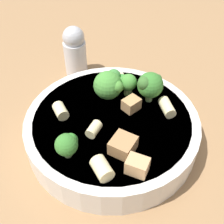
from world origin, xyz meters
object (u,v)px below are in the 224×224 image
broccoli_floret_3 (69,145)px  chicken_chunk_1 (123,145)px  rigatoni_1 (115,80)px  rigatoni_2 (95,130)px  pasta_bowl (112,127)px  broccoli_floret_1 (127,82)px  broccoli_floret_2 (109,85)px  rigatoni_3 (102,168)px  rigatoni_4 (167,107)px  broccoli_floret_0 (150,85)px  rigatoni_0 (61,111)px  chicken_chunk_0 (137,166)px  chicken_chunk_2 (131,104)px  pepper_shaker (75,51)px

broccoli_floret_3 → chicken_chunk_1: broccoli_floret_3 is taller
rigatoni_1 → rigatoni_2: (0.04, -0.09, -0.00)m
chicken_chunk_1 → rigatoni_1: bearing=133.4°
pasta_bowl → broccoli_floret_3: broccoli_floret_3 is taller
broccoli_floret_1 → broccoli_floret_2: broccoli_floret_2 is taller
rigatoni_3 → rigatoni_4: rigatoni_3 is taller
broccoli_floret_0 → rigatoni_4: broccoli_floret_0 is taller
pasta_bowl → broccoli_floret_0: size_ratio=5.21×
pasta_bowl → rigatoni_0: 0.07m
broccoli_floret_0 → rigatoni_1: 0.06m
broccoli_floret_2 → chicken_chunk_0: broccoli_floret_2 is taller
chicken_chunk_1 → chicken_chunk_2: chicken_chunk_1 is taller
rigatoni_4 → chicken_chunk_2: bearing=-146.5°
chicken_chunk_2 → rigatoni_4: bearing=33.5°
broccoli_floret_2 → broccoli_floret_3: (0.03, -0.10, -0.00)m
rigatoni_2 → chicken_chunk_2: size_ratio=0.96×
rigatoni_0 → rigatoni_2: (0.06, 0.00, -0.00)m
broccoli_floret_1 → rigatoni_3: broccoli_floret_1 is taller
broccoli_floret_2 → rigatoni_0: size_ratio=1.91×
pasta_bowl → rigatoni_4: bearing=49.0°
rigatoni_3 → chicken_chunk_2: rigatoni_3 is taller
rigatoni_1 → rigatoni_2: 0.10m
pasta_bowl → rigatoni_3: size_ratio=9.00×
chicken_chunk_1 → pepper_shaker: pepper_shaker is taller
chicken_chunk_1 → chicken_chunk_2: bearing=119.1°
rigatoni_3 → chicken_chunk_0: size_ratio=1.08×
broccoli_floret_1 → broccoli_floret_2: size_ratio=0.73×
pasta_bowl → broccoli_floret_2: size_ratio=5.16×
chicken_chunk_2 → pepper_shaker: size_ratio=0.24×
broccoli_floret_0 → chicken_chunk_1: (0.03, -0.09, -0.02)m
broccoli_floret_1 → chicken_chunk_2: broccoli_floret_1 is taller
broccoli_floret_0 → broccoli_floret_3: size_ratio=1.40×
broccoli_floret_2 → broccoli_floret_0: bearing=32.6°
rigatoni_1 → broccoli_floret_0: bearing=0.6°
broccoli_floret_0 → chicken_chunk_2: 0.03m
pasta_bowl → broccoli_floret_2: (-0.03, 0.03, 0.04)m
rigatoni_2 → chicken_chunk_1: bearing=1.6°
broccoli_floret_1 → pepper_shaker: (-0.13, 0.03, -0.01)m
rigatoni_0 → chicken_chunk_0: (0.13, -0.01, 0.00)m
pasta_bowl → broccoli_floret_1: (-0.02, 0.05, 0.04)m
rigatoni_4 → rigatoni_2: bearing=-117.0°
broccoli_floret_3 → broccoli_floret_0: bearing=83.8°
pasta_bowl → chicken_chunk_0: chicken_chunk_0 is taller
rigatoni_0 → broccoli_floret_3: bearing=-34.1°
rigatoni_2 → rigatoni_3: bearing=-40.8°
pepper_shaker → rigatoni_4: bearing=-7.0°
rigatoni_0 → rigatoni_4: size_ratio=0.81×
pasta_bowl → rigatoni_3: 0.09m
chicken_chunk_1 → broccoli_floret_1: bearing=125.2°
broccoli_floret_2 → pepper_shaker: bearing=156.7°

